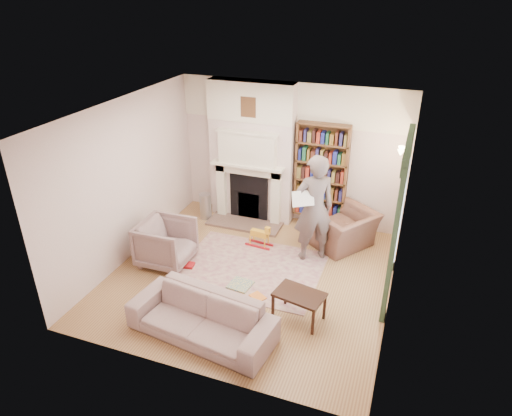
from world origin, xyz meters
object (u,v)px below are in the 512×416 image
at_px(sofa, 202,318).
at_px(paraffin_heater, 206,206).
at_px(armchair_reading, 343,229).
at_px(man_reading, 314,209).
at_px(rocking_horse, 259,236).
at_px(coffee_table, 299,306).
at_px(armchair_left, 166,243).
at_px(bookcase, 321,171).

distance_m(sofa, paraffin_heater, 3.53).
height_order(armchair_reading, man_reading, man_reading).
bearing_deg(rocking_horse, coffee_table, -48.97).
xyz_separation_m(armchair_left, man_reading, (2.33, 1.03, 0.58)).
height_order(armchair_reading, armchair_left, armchair_left).
bearing_deg(sofa, coffee_table, 42.10).
xyz_separation_m(armchair_left, sofa, (1.39, -1.45, -0.10)).
distance_m(armchair_reading, sofa, 3.38).
xyz_separation_m(armchair_reading, paraffin_heater, (-2.88, 0.12, -0.07)).
height_order(sofa, rocking_horse, sofa).
relative_size(bookcase, armchair_reading, 1.73).
xyz_separation_m(bookcase, sofa, (-0.78, -3.70, -0.88)).
bearing_deg(bookcase, coffee_table, -82.31).
xyz_separation_m(sofa, paraffin_heater, (-1.48, 3.20, -0.02)).
bearing_deg(armchair_reading, bookcase, -100.44).
height_order(bookcase, armchair_reading, bookcase).
xyz_separation_m(armchair_left, coffee_table, (2.56, -0.65, -0.17)).
bearing_deg(coffee_table, man_reading, 109.38).
bearing_deg(sofa, bookcase, 86.09).
bearing_deg(rocking_horse, man_reading, 3.13).
height_order(coffee_table, paraffin_heater, paraffin_heater).
relative_size(armchair_left, paraffin_heater, 1.58).
xyz_separation_m(man_reading, paraffin_heater, (-2.43, 0.72, -0.70)).
relative_size(bookcase, man_reading, 0.95).
height_order(man_reading, paraffin_heater, man_reading).
xyz_separation_m(bookcase, coffee_table, (0.39, -2.91, -0.95)).
distance_m(sofa, rocking_horse, 2.52).
height_order(paraffin_heater, rocking_horse, paraffin_heater).
bearing_deg(paraffin_heater, armchair_left, -86.89).
bearing_deg(sofa, man_reading, 77.14).
relative_size(bookcase, sofa, 0.90).
distance_m(bookcase, sofa, 3.88).
xyz_separation_m(sofa, man_reading, (0.94, 2.48, 0.67)).
bearing_deg(paraffin_heater, coffee_table, -42.18).
distance_m(armchair_reading, paraffin_heater, 2.88).
bearing_deg(sofa, armchair_reading, 73.62).
xyz_separation_m(armchair_reading, man_reading, (-0.45, -0.60, 0.63)).
bearing_deg(rocking_horse, paraffin_heater, 159.95).
height_order(armchair_left, sofa, armchair_left).
relative_size(man_reading, rocking_horse, 3.90).
relative_size(armchair_left, rocking_horse, 1.75).
distance_m(sofa, coffee_table, 1.42).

